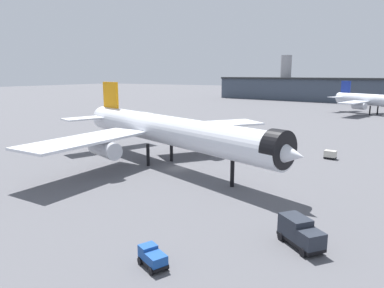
{
  "coord_description": "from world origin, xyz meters",
  "views": [
    {
      "loc": [
        37.32,
        -56.45,
        18.15
      ],
      "look_at": [
        4.48,
        -1.72,
        5.58
      ],
      "focal_mm": 33.54,
      "sensor_mm": 36.0,
      "label": 1
    }
  ],
  "objects": [
    {
      "name": "ground",
      "position": [
        0.0,
        0.0,
        0.0
      ],
      "size": [
        900.0,
        900.0,
        0.0
      ],
      "primitive_type": "plane",
      "color": "#56565B"
    },
    {
      "name": "airliner_near_gate",
      "position": [
        -2.95,
        0.79,
        7.13
      ],
      "size": [
        59.84,
        53.41,
        16.19
      ],
      "rotation": [
        0.0,
        0.0,
        -0.33
      ],
      "color": "silver",
      "rests_on": "ground"
    },
    {
      "name": "baggage_cart_trailing",
      "position": [
        24.12,
        23.68,
        0.98
      ],
      "size": [
        2.57,
        2.17,
        1.82
      ],
      "rotation": [
        0.0,
        0.0,
        6.16
      ],
      "color": "black",
      "rests_on": "ground"
    },
    {
      "name": "baggage_tug_wing",
      "position": [
        17.89,
        -31.45,
        0.97
      ],
      "size": [
        3.57,
        2.92,
        1.85
      ],
      "rotation": [
        0.0,
        0.0,
        2.72
      ],
      "color": "black",
      "rests_on": "ground"
    },
    {
      "name": "traffic_cone_near_nose",
      "position": [
        5.27,
        36.2,
        0.33
      ],
      "size": [
        0.52,
        0.52,
        0.65
      ],
      "primitive_type": "cone",
      "color": "#F2600C",
      "rests_on": "ground"
    },
    {
      "name": "terminal_building",
      "position": [
        19.04,
        189.64,
        8.0
      ],
      "size": [
        211.9,
        47.56,
        30.7
      ],
      "rotation": [
        0.0,
        0.0,
        -0.12
      ],
      "color": "#3D4756",
      "rests_on": "ground"
    },
    {
      "name": "service_truck_front",
      "position": [
        28.91,
        -20.06,
        1.59
      ],
      "size": [
        5.73,
        5.23,
        3.0
      ],
      "rotation": [
        0.0,
        0.0,
        5.61
      ],
      "color": "black",
      "rests_on": "ground"
    },
    {
      "name": "airliner_far_taxiway",
      "position": [
        26.38,
        121.58,
        6.48
      ],
      "size": [
        44.46,
        39.93,
        14.71
      ],
      "rotation": [
        0.0,
        0.0,
        5.74
      ],
      "color": "silver",
      "rests_on": "ground"
    }
  ]
}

